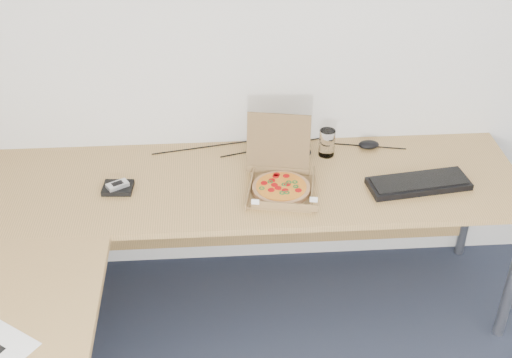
{
  "coord_description": "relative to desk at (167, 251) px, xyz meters",
  "views": [
    {
      "loc": [
        -0.61,
        -1.12,
        2.44
      ],
      "look_at": [
        -0.45,
        1.28,
        0.82
      ],
      "focal_mm": 47.97,
      "sensor_mm": 36.0,
      "label": 1
    }
  ],
  "objects": [
    {
      "name": "room_shell",
      "position": [
        0.82,
        -0.97,
        0.55
      ],
      "size": [
        3.5,
        3.5,
        2.5
      ],
      "primitive_type": null,
      "color": "silver",
      "rests_on": "ground"
    },
    {
      "name": "desk",
      "position": [
        0.0,
        0.0,
        0.0
      ],
      "size": [
        2.5,
        2.2,
        0.73
      ],
      "color": "tan",
      "rests_on": "ground"
    },
    {
      "name": "pizza_box",
      "position": [
        0.49,
        0.35,
        0.06
      ],
      "size": [
        0.28,
        0.33,
        0.29
      ],
      "rotation": [
        0.0,
        0.0,
        -0.19
      ],
      "color": "olive",
      "rests_on": "desk"
    },
    {
      "name": "drinking_glass",
      "position": [
        0.73,
        0.62,
        0.09
      ],
      "size": [
        0.07,
        0.07,
        0.13
      ],
      "primitive_type": "cylinder",
      "color": "white",
      "rests_on": "desk"
    },
    {
      "name": "keyboard",
      "position": [
        1.09,
        0.33,
        0.04
      ],
      "size": [
        0.46,
        0.22,
        0.03
      ],
      "primitive_type": "cube",
      "rotation": [
        0.0,
        0.0,
        0.14
      ],
      "color": "black",
      "rests_on": "desk"
    },
    {
      "name": "mouse",
      "position": [
        0.94,
        0.67,
        0.05
      ],
      "size": [
        0.11,
        0.08,
        0.04
      ],
      "primitive_type": "ellipsoid",
      "rotation": [
        0.0,
        0.0,
        0.18
      ],
      "color": "black",
      "rests_on": "desk"
    },
    {
      "name": "wallet",
      "position": [
        -0.23,
        0.4,
        0.04
      ],
      "size": [
        0.14,
        0.12,
        0.02
      ],
      "primitive_type": "cube",
      "rotation": [
        0.0,
        0.0,
        -0.07
      ],
      "color": "black",
      "rests_on": "desk"
    },
    {
      "name": "phone",
      "position": [
        -0.22,
        0.39,
        0.06
      ],
      "size": [
        0.1,
        0.09,
        0.02
      ],
      "primitive_type": "cube",
      "rotation": [
        0.0,
        0.0,
        0.52
      ],
      "color": "#B2B5BA",
      "rests_on": "wallet"
    },
    {
      "name": "dome_speaker",
      "position": [
        0.61,
        0.65,
        0.07
      ],
      "size": [
        0.1,
        0.1,
        0.08
      ],
      "primitive_type": "ellipsoid",
      "color": "black",
      "rests_on": "desk"
    },
    {
      "name": "cable_bundle",
      "position": [
        0.49,
        0.71,
        0.03
      ],
      "size": [
        0.59,
        0.12,
        0.01
      ],
      "primitive_type": null,
      "rotation": [
        0.0,
        0.0,
        0.14
      ],
      "color": "black",
      "rests_on": "desk"
    }
  ]
}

